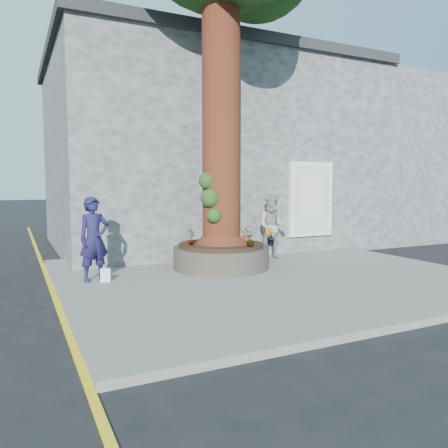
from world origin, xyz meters
name	(u,v)px	position (x,y,z in m)	size (l,w,h in m)	color
ground	(228,295)	(0.00, 0.00, 0.00)	(120.00, 120.00, 0.00)	black
pavement	(267,275)	(1.50, 1.00, 0.06)	(9.00, 8.00, 0.12)	slate
yellow_line	(56,301)	(-3.05, 1.00, 0.00)	(0.10, 30.00, 0.01)	yellow
stone_shop	(202,156)	(2.50, 7.20, 3.16)	(10.30, 8.30, 6.30)	#4D5052
neighbour_shop	(369,165)	(10.50, 7.20, 3.00)	(6.00, 8.00, 6.00)	#4D5052
planter	(221,256)	(0.80, 2.00, 0.41)	(2.30, 2.30, 0.60)	black
man	(94,239)	(-2.20, 1.87, 1.00)	(0.64, 0.42, 1.76)	#18163E
woman	(273,227)	(2.64, 2.60, 0.99)	(0.85, 0.66, 1.75)	#9E9A97
shopping_bag	(105,275)	(-2.02, 1.68, 0.26)	(0.20, 0.12, 0.28)	white
plant_a	(191,236)	(0.01, 1.99, 0.93)	(0.22, 0.15, 0.41)	gray
plant_b	(270,236)	(1.65, 1.15, 0.93)	(0.23, 0.23, 0.43)	gray
plant_c	(250,240)	(1.13, 1.15, 0.87)	(0.17, 0.17, 0.30)	gray
plant_d	(246,234)	(1.60, 2.19, 0.88)	(0.29, 0.25, 0.32)	gray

